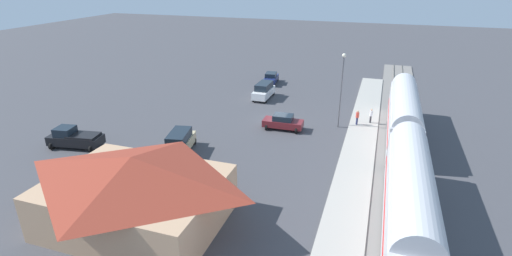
{
  "coord_description": "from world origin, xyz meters",
  "views": [
    {
      "loc": [
        -11.22,
        40.91,
        16.72
      ],
      "look_at": [
        0.91,
        4.89,
        1.0
      ],
      "focal_mm": 26.74,
      "sensor_mm": 36.0,
      "label": 1
    }
  ],
  "objects_px": {
    "suv_white": "(264,90)",
    "sedan_maroon": "(283,122)",
    "pickup_black": "(74,138)",
    "sedan_navy": "(271,78)",
    "light_pole_near_platform": "(342,83)",
    "suv_tan": "(180,142)",
    "pedestrian_on_platform": "(357,116)",
    "station_building": "(135,189)",
    "pedestrian_waiting_far": "(371,115)"
  },
  "relations": [
    {
      "from": "sedan_maroon",
      "to": "pickup_black",
      "type": "height_order",
      "value": "pickup_black"
    },
    {
      "from": "pedestrian_on_platform",
      "to": "sedan_maroon",
      "type": "distance_m",
      "value": 8.59
    },
    {
      "from": "sedan_navy",
      "to": "suv_white",
      "type": "bearing_deg",
      "value": 99.04
    },
    {
      "from": "suv_tan",
      "to": "light_pole_near_platform",
      "type": "xyz_separation_m",
      "value": [
        -13.97,
        -11.74,
        4.15
      ]
    },
    {
      "from": "sedan_maroon",
      "to": "pedestrian_waiting_far",
      "type": "bearing_deg",
      "value": -154.62
    },
    {
      "from": "suv_white",
      "to": "sedan_maroon",
      "type": "bearing_deg",
      "value": 118.39
    },
    {
      "from": "pedestrian_on_platform",
      "to": "light_pole_near_platform",
      "type": "xyz_separation_m",
      "value": [
        2.02,
        0.72,
        4.02
      ]
    },
    {
      "from": "pedestrian_waiting_far",
      "to": "light_pole_near_platform",
      "type": "xyz_separation_m",
      "value": [
        3.47,
        1.78,
        4.02
      ]
    },
    {
      "from": "station_building",
      "to": "suv_white",
      "type": "relative_size",
      "value": 2.55
    },
    {
      "from": "sedan_navy",
      "to": "light_pole_near_platform",
      "type": "bearing_deg",
      "value": 129.63
    },
    {
      "from": "suv_tan",
      "to": "light_pole_near_platform",
      "type": "bearing_deg",
      "value": -139.96
    },
    {
      "from": "suv_tan",
      "to": "light_pole_near_platform",
      "type": "distance_m",
      "value": 18.71
    },
    {
      "from": "suv_white",
      "to": "light_pole_near_platform",
      "type": "height_order",
      "value": "light_pole_near_platform"
    },
    {
      "from": "pedestrian_on_platform",
      "to": "pedestrian_waiting_far",
      "type": "xyz_separation_m",
      "value": [
        -1.45,
        -1.06,
        0.0
      ]
    },
    {
      "from": "sedan_navy",
      "to": "light_pole_near_platform",
      "type": "distance_m",
      "value": 20.23
    },
    {
      "from": "light_pole_near_platform",
      "to": "station_building",
      "type": "bearing_deg",
      "value": 63.77
    },
    {
      "from": "station_building",
      "to": "suv_tan",
      "type": "distance_m",
      "value": 11.44
    },
    {
      "from": "pickup_black",
      "to": "light_pole_near_platform",
      "type": "relative_size",
      "value": 0.66
    },
    {
      "from": "pickup_black",
      "to": "suv_white",
      "type": "bearing_deg",
      "value": -121.72
    },
    {
      "from": "pedestrian_on_platform",
      "to": "sedan_navy",
      "type": "height_order",
      "value": "pedestrian_on_platform"
    },
    {
      "from": "suv_white",
      "to": "pickup_black",
      "type": "distance_m",
      "value": 25.37
    },
    {
      "from": "sedan_navy",
      "to": "light_pole_near_platform",
      "type": "height_order",
      "value": "light_pole_near_platform"
    },
    {
      "from": "station_building",
      "to": "suv_white",
      "type": "distance_m",
      "value": 30.27
    },
    {
      "from": "pedestrian_waiting_far",
      "to": "suv_white",
      "type": "bearing_deg",
      "value": -21.11
    },
    {
      "from": "pedestrian_waiting_far",
      "to": "sedan_navy",
      "type": "xyz_separation_m",
      "value": [
        16.06,
        -13.43,
        -0.4
      ]
    },
    {
      "from": "suv_tan",
      "to": "pickup_black",
      "type": "height_order",
      "value": "suv_tan"
    },
    {
      "from": "station_building",
      "to": "pedestrian_on_platform",
      "type": "distance_m",
      "value": 26.95
    },
    {
      "from": "pedestrian_on_platform",
      "to": "sedan_navy",
      "type": "relative_size",
      "value": 0.37
    },
    {
      "from": "station_building",
      "to": "sedan_maroon",
      "type": "height_order",
      "value": "station_building"
    },
    {
      "from": "sedan_navy",
      "to": "suv_white",
      "type": "relative_size",
      "value": 0.95
    },
    {
      "from": "sedan_maroon",
      "to": "pickup_black",
      "type": "distance_m",
      "value": 22.03
    },
    {
      "from": "suv_white",
      "to": "pickup_black",
      "type": "height_order",
      "value": "suv_white"
    },
    {
      "from": "station_building",
      "to": "sedan_navy",
      "type": "bearing_deg",
      "value": -87.9
    },
    {
      "from": "light_pole_near_platform",
      "to": "pedestrian_on_platform",
      "type": "bearing_deg",
      "value": -160.49
    },
    {
      "from": "suv_tan",
      "to": "sedan_maroon",
      "type": "xyz_separation_m",
      "value": [
        -8.09,
        -9.08,
        -0.27
      ]
    },
    {
      "from": "pedestrian_on_platform",
      "to": "sedan_navy",
      "type": "distance_m",
      "value": 20.58
    },
    {
      "from": "suv_tan",
      "to": "sedan_navy",
      "type": "relative_size",
      "value": 1.11
    },
    {
      "from": "station_building",
      "to": "light_pole_near_platform",
      "type": "xyz_separation_m",
      "value": [
        -11.2,
        -22.73,
        2.61
      ]
    },
    {
      "from": "suv_tan",
      "to": "sedan_navy",
      "type": "distance_m",
      "value": 26.97
    },
    {
      "from": "pedestrian_waiting_far",
      "to": "light_pole_near_platform",
      "type": "height_order",
      "value": "light_pole_near_platform"
    },
    {
      "from": "station_building",
      "to": "pedestrian_waiting_far",
      "type": "height_order",
      "value": "station_building"
    },
    {
      "from": "pedestrian_on_platform",
      "to": "sedan_navy",
      "type": "bearing_deg",
      "value": -44.76
    },
    {
      "from": "pickup_black",
      "to": "pedestrian_waiting_far",
      "type": "bearing_deg",
      "value": -150.63
    },
    {
      "from": "suv_tan",
      "to": "suv_white",
      "type": "distance_m",
      "value": 19.42
    },
    {
      "from": "pickup_black",
      "to": "light_pole_near_platform",
      "type": "distance_m",
      "value": 28.75
    },
    {
      "from": "station_building",
      "to": "sedan_navy",
      "type": "height_order",
      "value": "station_building"
    },
    {
      "from": "pedestrian_waiting_far",
      "to": "suv_white",
      "type": "height_order",
      "value": "suv_white"
    },
    {
      "from": "suv_white",
      "to": "light_pole_near_platform",
      "type": "distance_m",
      "value": 14.24
    },
    {
      "from": "sedan_maroon",
      "to": "suv_tan",
      "type": "bearing_deg",
      "value": 48.29
    },
    {
      "from": "pickup_black",
      "to": "light_pole_near_platform",
      "type": "height_order",
      "value": "light_pole_near_platform"
    }
  ]
}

